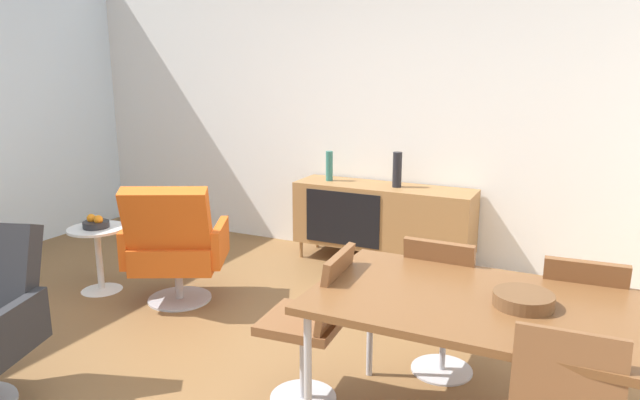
# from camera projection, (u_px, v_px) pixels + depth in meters

# --- Properties ---
(ground_plane) EXTENTS (8.32, 8.32, 0.00)m
(ground_plane) POSITION_uv_depth(u_px,v_px,m) (210.00, 377.00, 3.36)
(ground_plane) COLOR brown
(wall_back) EXTENTS (6.80, 0.12, 2.80)m
(wall_back) POSITION_uv_depth(u_px,v_px,m) (374.00, 105.00, 5.32)
(wall_back) COLOR white
(wall_back) RESTS_ON ground_plane
(sideboard) EXTENTS (1.60, 0.45, 0.72)m
(sideboard) POSITION_uv_depth(u_px,v_px,m) (383.00, 216.00, 5.18)
(sideboard) COLOR olive
(sideboard) RESTS_ON ground_plane
(vase_cobalt) EXTENTS (0.08, 0.08, 0.31)m
(vase_cobalt) POSITION_uv_depth(u_px,v_px,m) (397.00, 170.00, 5.03)
(vase_cobalt) COLOR black
(vase_cobalt) RESTS_ON sideboard
(vase_sculptural_dark) EXTENTS (0.06, 0.06, 0.27)m
(vase_sculptural_dark) POSITION_uv_depth(u_px,v_px,m) (329.00, 166.00, 5.31)
(vase_sculptural_dark) COLOR #337266
(vase_sculptural_dark) RESTS_ON sideboard
(dining_table) EXTENTS (1.60, 0.90, 0.74)m
(dining_table) POSITION_uv_depth(u_px,v_px,m) (491.00, 311.00, 2.58)
(dining_table) COLOR brown
(dining_table) RESTS_ON ground_plane
(wooden_bowl_on_table) EXTENTS (0.26, 0.26, 0.06)m
(wooden_bowl_on_table) POSITION_uv_depth(u_px,v_px,m) (523.00, 300.00, 2.52)
(wooden_bowl_on_table) COLOR brown
(wooden_bowl_on_table) RESTS_ON dining_table
(dining_chair_back_right) EXTENTS (0.42, 0.45, 0.86)m
(dining_chair_back_right) POSITION_uv_depth(u_px,v_px,m) (579.00, 324.00, 2.97)
(dining_chair_back_right) COLOR brown
(dining_chair_back_right) RESTS_ON ground_plane
(dining_chair_near_window) EXTENTS (0.45, 0.43, 0.86)m
(dining_chair_near_window) POSITION_uv_depth(u_px,v_px,m) (313.00, 320.00, 3.02)
(dining_chair_near_window) COLOR brown
(dining_chair_near_window) RESTS_ON ground_plane
(dining_chair_back_left) EXTENTS (0.40, 0.43, 0.86)m
(dining_chair_back_left) POSITION_uv_depth(u_px,v_px,m) (443.00, 300.00, 3.27)
(dining_chair_back_left) COLOR brown
(dining_chair_back_left) RESTS_ON ground_plane
(lounge_chair_red) EXTENTS (0.87, 0.86, 0.95)m
(lounge_chair_red) POSITION_uv_depth(u_px,v_px,m) (174.00, 244.00, 4.29)
(lounge_chair_red) COLOR #D85919
(lounge_chair_red) RESTS_ON ground_plane
(side_table_round) EXTENTS (0.44, 0.44, 0.52)m
(side_table_round) POSITION_uv_depth(u_px,v_px,m) (99.00, 252.00, 4.58)
(side_table_round) COLOR white
(side_table_round) RESTS_ON ground_plane
(fruit_bowl) EXTENTS (0.20, 0.20, 0.11)m
(fruit_bowl) POSITION_uv_depth(u_px,v_px,m) (96.00, 223.00, 4.53)
(fruit_bowl) COLOR #262628
(fruit_bowl) RESTS_ON side_table_round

